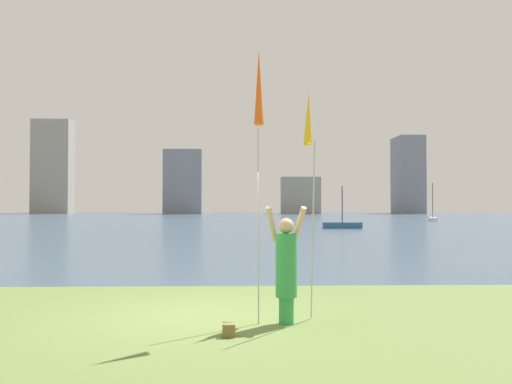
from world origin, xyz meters
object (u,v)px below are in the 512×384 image
kite_flag_right (309,126)px  kite_flag_left (259,95)px  bag (229,330)px  sailboat_3 (342,225)px  sailboat_0 (433,219)px  person (286,266)px

kite_flag_right → kite_flag_left: bearing=-139.5°
bag → sailboat_3: bearing=76.4°
kite_flag_right → sailboat_3: (7.07, 33.40, -3.08)m
sailboat_0 → sailboat_3: bearing=-127.6°
person → kite_flag_right: kite_flag_right is taller
kite_flag_left → bag: kite_flag_left is taller
kite_flag_left → person: bearing=18.4°
kite_flag_left → sailboat_3: (7.98, 34.18, -3.46)m
kite_flag_left → sailboat_0: size_ratio=1.00×
kite_flag_right → sailboat_0: 56.33m
kite_flag_left → sailboat_3: kite_flag_left is taller
bag → sailboat_0: bearing=66.9°
person → kite_flag_right: size_ratio=0.49×
bag → sailboat_3: sailboat_3 is taller
kite_flag_right → sailboat_0: bearing=67.6°
kite_flag_right → sailboat_0: size_ratio=0.88×
bag → kite_flag_right: bearing=46.0°
bag → kite_flag_left: bearing=54.2°
person → sailboat_0: bearing=78.6°
kite_flag_right → sailboat_3: kite_flag_right is taller
kite_flag_left → sailboat_3: size_ratio=1.30×
kite_flag_right → sailboat_3: 34.28m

